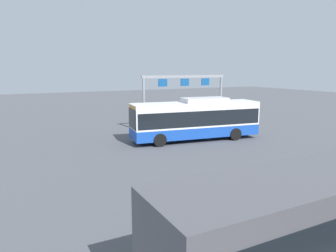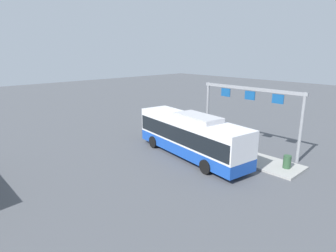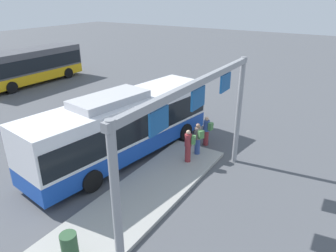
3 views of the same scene
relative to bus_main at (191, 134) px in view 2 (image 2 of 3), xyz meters
The scene contains 8 objects.
ground_plane 1.81m from the bus_main, ahead, with size 120.00×120.00×0.00m, color #4C4F54.
platform_curb 4.07m from the bus_main, 128.25° to the right, with size 10.00×2.80×0.16m, color #9E9E99.
bus_main is the anchor object (origin of this frame).
person_boarding 3.77m from the bus_main, 59.20° to the right, with size 0.50×0.60×1.67m.
person_waiting_near 3.38m from the bus_main, 72.97° to the right, with size 0.48×0.60×1.67m.
person_waiting_mid 4.57m from the bus_main, 41.71° to the right, with size 0.38×0.56×1.67m.
platform_sign_gantry 5.63m from the bus_main, 110.49° to the right, with size 9.03×0.24×5.20m.
trash_bin 7.05m from the bus_main, 154.72° to the right, with size 0.52×0.52×0.90m, color #2D5133.
Camera 2 is at (-14.04, 15.41, 8.00)m, focal length 30.31 mm.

